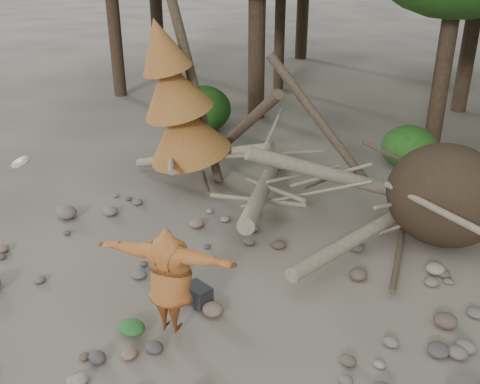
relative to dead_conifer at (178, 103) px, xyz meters
The scene contains 9 objects.
ground 5.05m from the dead_conifer, 47.26° to the right, with size 120.00×120.00×0.00m, color #514C44.
deadfall_pile 5.33m from the dead_conifer, ahead, with size 8.55×5.24×3.30m.
dead_conifer is the anchor object (origin of this frame).
bush_left 4.72m from the dead_conifer, 121.92° to the left, with size 1.80×1.80×1.44m, color #1C4813.
bush_mid 6.11m from the dead_conifer, 48.52° to the left, with size 1.40×1.40×1.12m, color #265B1A.
frisbee_thrower 5.33m from the dead_conifer, 51.24° to the right, with size 3.53×1.25×2.37m.
backpack 4.97m from the dead_conifer, 46.47° to the right, with size 0.43×0.29×0.29m, color black.
cloth_green 5.63m from the dead_conifer, 57.80° to the right, with size 0.43×0.36×0.16m, color #255C26.
boulder_mid_left 3.36m from the dead_conifer, 112.61° to the right, with size 0.45×0.41×0.27m, color #645B54.
Camera 1 is at (4.58, -5.38, 5.18)m, focal length 40.00 mm.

